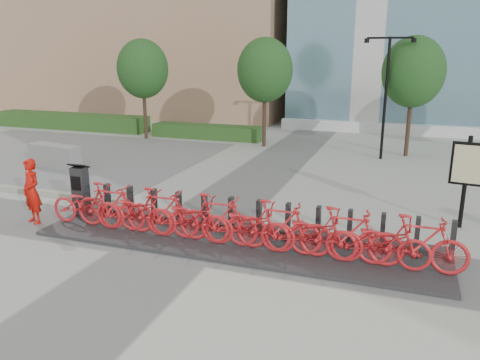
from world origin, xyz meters
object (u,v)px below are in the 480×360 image
(map_sign, at_px, (467,168))
(jersey_barrier, at_px, (55,156))
(bike_0, at_px, (86,205))
(kiosk, at_px, (81,190))
(worker_red, at_px, (32,191))

(map_sign, bearing_deg, jersey_barrier, -179.92)
(bike_0, xyz_separation_m, kiosk, (-0.62, 0.59, 0.17))
(bike_0, distance_m, kiosk, 0.87)
(kiosk, distance_m, map_sign, 10.01)
(bike_0, height_order, jersey_barrier, bike_0)
(kiosk, bearing_deg, worker_red, -147.09)
(jersey_barrier, height_order, map_sign, map_sign)
(jersey_barrier, bearing_deg, worker_red, -45.31)
(kiosk, relative_size, jersey_barrier, 0.63)
(bike_0, relative_size, kiosk, 1.38)
(bike_0, bearing_deg, map_sign, -70.34)
(kiosk, height_order, worker_red, worker_red)
(kiosk, distance_m, jersey_barrier, 6.65)
(jersey_barrier, bearing_deg, map_sign, 1.08)
(jersey_barrier, xyz_separation_m, map_sign, (14.44, -1.95, 1.13))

